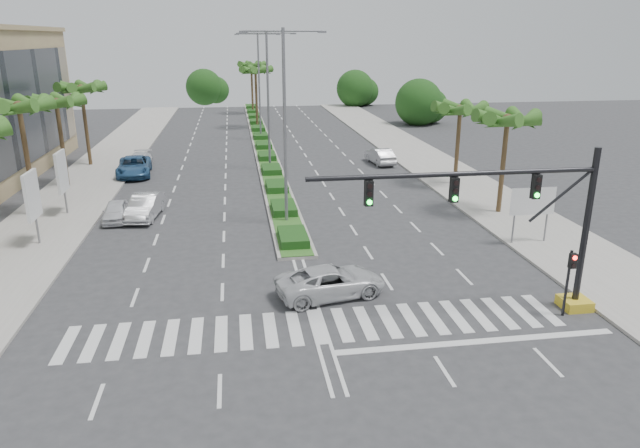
{
  "coord_description": "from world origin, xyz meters",
  "views": [
    {
      "loc": [
        -3.11,
        -20.97,
        11.45
      ],
      "look_at": [
        0.74,
        4.48,
        3.0
      ],
      "focal_mm": 32.0,
      "sensor_mm": 36.0,
      "label": 1
    }
  ],
  "objects_px": {
    "car_parked_b": "(145,206)",
    "car_crossing": "(331,282)",
    "car_parked_d": "(139,161)",
    "car_parked_c": "(134,166)",
    "car_right": "(380,156)",
    "car_parked_a": "(116,211)"
  },
  "relations": [
    {
      "from": "car_crossing",
      "to": "car_right",
      "type": "relative_size",
      "value": 1.11
    },
    {
      "from": "car_parked_b",
      "to": "car_parked_d",
      "type": "distance_m",
      "value": 15.95
    },
    {
      "from": "car_parked_d",
      "to": "car_crossing",
      "type": "xyz_separation_m",
      "value": [
        12.8,
        -29.47,
        0.03
      ]
    },
    {
      "from": "car_parked_a",
      "to": "car_parked_b",
      "type": "bearing_deg",
      "value": 7.51
    },
    {
      "from": "car_right",
      "to": "car_parked_b",
      "type": "bearing_deg",
      "value": 29.73
    },
    {
      "from": "car_parked_b",
      "to": "car_crossing",
      "type": "relative_size",
      "value": 0.93
    },
    {
      "from": "car_parked_b",
      "to": "car_parked_c",
      "type": "height_order",
      "value": "car_parked_c"
    },
    {
      "from": "car_crossing",
      "to": "car_parked_d",
      "type": "bearing_deg",
      "value": 11.7
    },
    {
      "from": "car_parked_c",
      "to": "car_parked_b",
      "type": "bearing_deg",
      "value": -83.35
    },
    {
      "from": "car_right",
      "to": "car_parked_a",
      "type": "bearing_deg",
      "value": 28.03
    },
    {
      "from": "car_crossing",
      "to": "car_parked_a",
      "type": "bearing_deg",
      "value": 30.1
    },
    {
      "from": "car_parked_c",
      "to": "car_parked_d",
      "type": "distance_m",
      "value": 3.07
    },
    {
      "from": "car_parked_b",
      "to": "car_parked_a",
      "type": "bearing_deg",
      "value": -161.48
    },
    {
      "from": "car_parked_b",
      "to": "car_parked_c",
      "type": "xyz_separation_m",
      "value": [
        -2.63,
        12.67,
        0.04
      ]
    },
    {
      "from": "car_parked_b",
      "to": "car_right",
      "type": "relative_size",
      "value": 1.04
    },
    {
      "from": "car_parked_b",
      "to": "car_crossing",
      "type": "xyz_separation_m",
      "value": [
        10.18,
        -13.74,
        -0.07
      ]
    },
    {
      "from": "car_parked_d",
      "to": "car_right",
      "type": "xyz_separation_m",
      "value": [
        22.3,
        -1.46,
        0.08
      ]
    },
    {
      "from": "car_parked_c",
      "to": "car_parked_a",
      "type": "bearing_deg",
      "value": -91.51
    },
    {
      "from": "car_parked_a",
      "to": "car_crossing",
      "type": "distance_m",
      "value": 17.96
    },
    {
      "from": "car_parked_a",
      "to": "car_right",
      "type": "height_order",
      "value": "car_right"
    },
    {
      "from": "car_parked_b",
      "to": "car_right",
      "type": "xyz_separation_m",
      "value": [
        19.67,
        14.27,
        -0.03
      ]
    },
    {
      "from": "car_right",
      "to": "car_crossing",
      "type": "bearing_deg",
      "value": 65.03
    }
  ]
}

